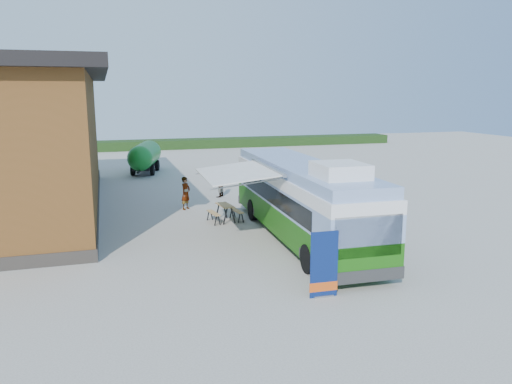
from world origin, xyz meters
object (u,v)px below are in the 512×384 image
object	(u,v)px
banner	(324,271)
picnic_table	(225,209)
slurry_tanker	(145,156)
person_a	(186,193)
person_b	(218,184)
bus	(301,197)

from	to	relation	value
banner	picnic_table	distance (m)	9.85
picnic_table	slurry_tanker	size ratio (longest dim) A/B	0.26
person_a	person_b	world-z (taller)	person_a
bus	picnic_table	xyz separation A→B (m)	(-2.43, 3.76, -1.18)
bus	person_a	xyz separation A→B (m)	(-3.84, 6.92, -0.92)
slurry_tanker	bus	bearing A→B (deg)	-62.14
banner	slurry_tanker	world-z (taller)	slurry_tanker
picnic_table	slurry_tanker	world-z (taller)	slurry_tanker
bus	person_b	bearing A→B (deg)	100.58
picnic_table	person_a	world-z (taller)	person_a
banner	picnic_table	xyz separation A→B (m)	(-0.74, 9.82, -0.23)
banner	slurry_tanker	size ratio (longest dim) A/B	0.33
person_a	picnic_table	bearing A→B (deg)	-112.19
person_a	person_b	xyz separation A→B (m)	(2.38, 2.66, -0.07)
person_a	person_b	size ratio (longest dim) A/B	1.09
slurry_tanker	banner	bearing A→B (deg)	-68.76
bus	banner	world-z (taller)	bus
bus	slurry_tanker	bearing A→B (deg)	105.47
picnic_table	person_a	size ratio (longest dim) A/B	0.92
banner	person_b	size ratio (longest dim) A/B	1.28
picnic_table	person_b	xyz separation A→B (m)	(0.97, 5.82, 0.19)
picnic_table	slurry_tanker	bearing A→B (deg)	91.11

